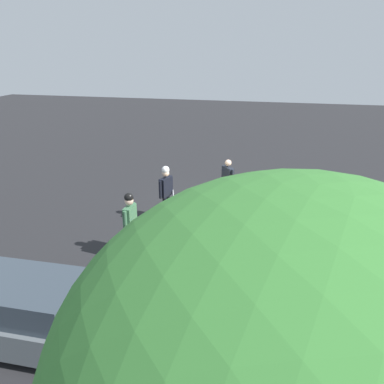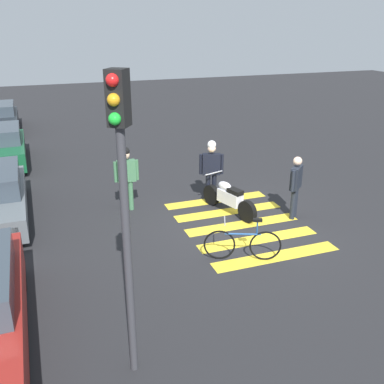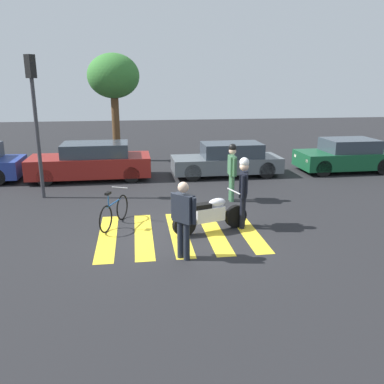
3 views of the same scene
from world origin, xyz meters
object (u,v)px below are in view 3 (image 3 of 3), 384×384
Objects in this scene: leaning_bicycle at (114,212)px; pedestrian_bystander at (232,168)px; car_grey_coupe at (228,160)px; car_maroon_wagon at (92,162)px; traffic_light_pole at (34,105)px; officer_by_motorcycle at (243,187)px; police_motorcycle at (211,215)px; officer_on_foot at (183,215)px; car_green_compact at (345,156)px.

pedestrian_bystander is at bearing 26.65° from leaning_bicycle.
leaning_bicycle is 6.90m from car_grey_coupe.
car_maroon_wagon is 1.03× the size of traffic_light_pole.
officer_by_motorcycle is 1.02× the size of pedestrian_bystander.
car_maroon_wagon is at bearing 126.18° from officer_by_motorcycle.
pedestrian_bystander is 3.63m from car_grey_coupe.
police_motorcycle is at bearing -168.82° from officer_by_motorcycle.
car_maroon_wagon is at bearing 101.28° from leaning_bicycle.
police_motorcycle is 1.08× the size of officer_by_motorcycle.
officer_on_foot is 0.40× the size of car_grey_coupe.
officer_by_motorcycle reaches higher than police_motorcycle.
car_green_compact is (5.15, 0.08, 0.03)m from car_grey_coupe.
traffic_light_pole is at bearing 128.96° from leaning_bicycle.
police_motorcycle is 1.26× the size of leaning_bicycle.
police_motorcycle is at bearing -114.27° from pedestrian_bystander.
leaning_bicycle is 0.37× the size of car_grey_coupe.
traffic_light_pole reaches higher than officer_on_foot.
officer_on_foot is (-0.89, -1.53, 0.55)m from police_motorcycle.
officer_on_foot reaches higher than car_maroon_wagon.
officer_by_motorcycle is (3.37, -0.60, 0.72)m from leaning_bicycle.
officer_by_motorcycle is 0.48× the size of car_green_compact.
leaning_bicycle is 0.35× the size of car_maroon_wagon.
car_green_compact is (6.11, 6.05, -0.45)m from officer_by_motorcycle.
officer_by_motorcycle is at bearing -53.82° from car_maroon_wagon.
car_grey_coupe is at bearing 79.19° from pedestrian_bystander.
police_motorcycle is 2.59m from leaning_bicycle.
pedestrian_bystander reaches higher than leaning_bicycle.
officer_on_foot is 4.63m from pedestrian_bystander.
leaning_bicycle is 5.62m from car_maroon_wagon.
police_motorcycle is at bearing -138.36° from car_green_compact.
leaning_bicycle is 0.86× the size of officer_by_motorcycle.
officer_by_motorcycle is at bearing -10.08° from leaning_bicycle.
traffic_light_pole is (-4.95, 3.84, 2.58)m from police_motorcycle.
pedestrian_bystander is 0.40× the size of car_maroon_wagon.
police_motorcycle is at bearing -37.79° from traffic_light_pole.
leaning_bicycle is 0.87× the size of pedestrian_bystander.
pedestrian_bystander is (0.28, 2.43, -0.02)m from officer_by_motorcycle.
car_maroon_wagon is at bearing 108.97° from officer_on_foot.
officer_on_foot is at bearing -116.46° from pedestrian_bystander.
traffic_light_pole is (-1.38, -2.44, 2.34)m from car_maroon_wagon.
officer_on_foot reaches higher than car_grey_coupe.
car_maroon_wagon is at bearing 60.55° from traffic_light_pole.
car_grey_coupe is (2.74, 7.68, -0.36)m from officer_on_foot.
police_motorcycle is at bearing -17.39° from leaning_bicycle.
car_green_compact is (10.57, -0.06, -0.02)m from car_maroon_wagon.
police_motorcycle is 2.93m from pedestrian_bystander.
car_green_compact is at bearing 11.27° from traffic_light_pole.
officer_by_motorcycle reaches higher than car_green_compact.
leaning_bicycle is at bearing -78.72° from car_maroon_wagon.
police_motorcycle is 0.47× the size of car_grey_coupe.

